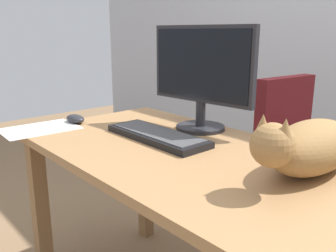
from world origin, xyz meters
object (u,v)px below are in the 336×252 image
Objects in this scene: keyboard at (157,135)px; office_chair at (303,192)px; monitor at (201,74)px; computer_mouse at (75,119)px; cat at (309,146)px.

office_chair is at bearing 67.66° from keyboard.
monitor is 0.31m from keyboard.
cat is at bearing 12.15° from computer_mouse.
keyboard is (-0.27, -0.65, 0.34)m from office_chair.
office_chair is 1.87× the size of monitor.
cat is (0.28, -0.55, 0.41)m from office_chair.
computer_mouse is (-0.43, -0.11, 0.00)m from keyboard.
monitor is at bearing 167.00° from cat.
monitor is 4.37× the size of computer_mouse.
monitor is at bearing 36.94° from computer_mouse.
computer_mouse is at bearing -165.52° from keyboard.
monitor is 1.09× the size of keyboard.
office_chair is 1.09m from computer_mouse.
keyboard is 0.56m from cat.
keyboard is 0.72× the size of cat.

